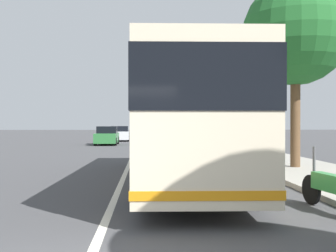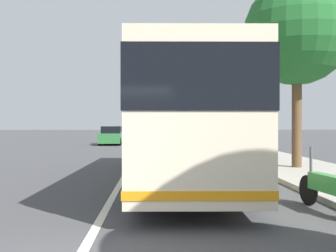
{
  "view_description": "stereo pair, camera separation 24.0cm",
  "coord_description": "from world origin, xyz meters",
  "px_view_note": "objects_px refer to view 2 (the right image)",
  "views": [
    {
      "loc": [
        -3.76,
        -0.73,
        1.77
      ],
      "look_at": [
        9.81,
        -1.47,
        1.68
      ],
      "focal_mm": 43.31,
      "sensor_mm": 36.0,
      "label": 1
    },
    {
      "loc": [
        -3.77,
        -0.97,
        1.77
      ],
      "look_at": [
        9.81,
        -1.47,
        1.68
      ],
      "focal_mm": 43.31,
      "sensor_mm": 36.0,
      "label": 2
    }
  ],
  "objects_px": {
    "motorcycle_by_tree": "(327,188)",
    "roadside_tree_mid_block": "(297,33)",
    "car_side_street": "(124,134)",
    "car_oncoming": "(111,136)",
    "coach_bus": "(183,117)",
    "roadside_tree_far_block": "(231,88)",
    "car_far_distant": "(163,134)"
  },
  "relations": [
    {
      "from": "motorcycle_by_tree",
      "to": "roadside_tree_mid_block",
      "type": "xyz_separation_m",
      "value": [
        7.01,
        -1.9,
        4.68
      ]
    },
    {
      "from": "car_side_street",
      "to": "roadside_tree_mid_block",
      "type": "xyz_separation_m",
      "value": [
        -26.21,
        -8.27,
        4.44
      ]
    },
    {
      "from": "car_side_street",
      "to": "car_oncoming",
      "type": "distance_m",
      "value": 7.17
    },
    {
      "from": "coach_bus",
      "to": "car_oncoming",
      "type": "xyz_separation_m",
      "value": [
        21.63,
        4.4,
        -1.27
      ]
    },
    {
      "from": "coach_bus",
      "to": "roadside_tree_far_block",
      "type": "bearing_deg",
      "value": -13.97
    },
    {
      "from": "motorcycle_by_tree",
      "to": "car_oncoming",
      "type": "height_order",
      "value": "car_oncoming"
    },
    {
      "from": "car_side_street",
      "to": "car_oncoming",
      "type": "bearing_deg",
      "value": -7.76
    },
    {
      "from": "car_oncoming",
      "to": "roadside_tree_mid_block",
      "type": "bearing_deg",
      "value": 24.96
    },
    {
      "from": "car_far_distant",
      "to": "roadside_tree_mid_block",
      "type": "xyz_separation_m",
      "value": [
        -27.03,
        -4.31,
        4.43
      ]
    },
    {
      "from": "coach_bus",
      "to": "motorcycle_by_tree",
      "type": "distance_m",
      "value": 5.34
    },
    {
      "from": "coach_bus",
      "to": "roadside_tree_far_block",
      "type": "relative_size",
      "value": 1.86
    },
    {
      "from": "car_oncoming",
      "to": "roadside_tree_mid_block",
      "type": "xyz_separation_m",
      "value": [
        -19.06,
        -8.86,
        4.45
      ]
    },
    {
      "from": "coach_bus",
      "to": "car_far_distant",
      "type": "xyz_separation_m",
      "value": [
        29.59,
        -0.14,
        -1.25
      ]
    },
    {
      "from": "motorcycle_by_tree",
      "to": "car_far_distant",
      "type": "relative_size",
      "value": 0.52
    },
    {
      "from": "car_side_street",
      "to": "roadside_tree_far_block",
      "type": "xyz_separation_m",
      "value": [
        -11.58,
        -8.61,
        3.65
      ]
    },
    {
      "from": "coach_bus",
      "to": "car_oncoming",
      "type": "bearing_deg",
      "value": 13.1
    },
    {
      "from": "car_oncoming",
      "to": "car_far_distant",
      "type": "bearing_deg",
      "value": 150.32
    },
    {
      "from": "car_far_distant",
      "to": "car_oncoming",
      "type": "xyz_separation_m",
      "value": [
        -7.96,
        4.55,
        -0.01
      ]
    },
    {
      "from": "car_far_distant",
      "to": "roadside_tree_mid_block",
      "type": "distance_m",
      "value": 27.72
    },
    {
      "from": "motorcycle_by_tree",
      "to": "car_side_street",
      "type": "bearing_deg",
      "value": 2.62
    },
    {
      "from": "car_far_distant",
      "to": "roadside_tree_mid_block",
      "type": "height_order",
      "value": "roadside_tree_mid_block"
    },
    {
      "from": "coach_bus",
      "to": "roadside_tree_mid_block",
      "type": "relative_size",
      "value": 1.66
    },
    {
      "from": "car_side_street",
      "to": "roadside_tree_mid_block",
      "type": "bearing_deg",
      "value": 14.42
    },
    {
      "from": "car_side_street",
      "to": "car_far_distant",
      "type": "relative_size",
      "value": 0.98
    },
    {
      "from": "coach_bus",
      "to": "car_oncoming",
      "type": "relative_size",
      "value": 2.85
    },
    {
      "from": "motorcycle_by_tree",
      "to": "car_far_distant",
      "type": "bearing_deg",
      "value": -4.19
    },
    {
      "from": "coach_bus",
      "to": "car_side_street",
      "type": "height_order",
      "value": "coach_bus"
    },
    {
      "from": "coach_bus",
      "to": "car_far_distant",
      "type": "distance_m",
      "value": 29.62
    },
    {
      "from": "motorcycle_by_tree",
      "to": "roadside_tree_mid_block",
      "type": "distance_m",
      "value": 8.64
    },
    {
      "from": "coach_bus",
      "to": "car_side_street",
      "type": "xyz_separation_m",
      "value": [
        28.77,
        3.82,
        -1.26
      ]
    },
    {
      "from": "motorcycle_by_tree",
      "to": "car_far_distant",
      "type": "distance_m",
      "value": 34.12
    },
    {
      "from": "car_oncoming",
      "to": "coach_bus",
      "type": "bearing_deg",
      "value": 11.55
    }
  ]
}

